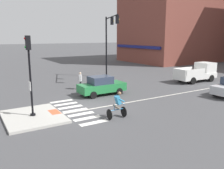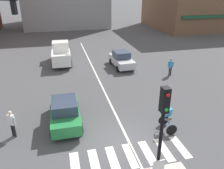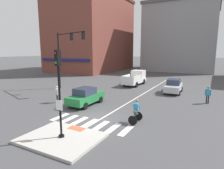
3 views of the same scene
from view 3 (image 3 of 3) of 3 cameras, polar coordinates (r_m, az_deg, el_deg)
ground_plane at (r=14.70m, az=-4.42°, el=-10.10°), size 300.00×300.00×0.00m
traffic_island at (r=11.88m, az=-14.65°, el=-15.04°), size 4.32×3.46×0.15m
tactile_pad_front at (r=12.80m, az=-10.40°, el=-12.61°), size 1.10×0.60×0.01m
signal_pole at (r=10.96m, az=-15.37°, el=-0.49°), size 0.44×0.38×4.92m
crosswalk_stripe_a at (r=15.62m, az=-15.11°, el=-9.18°), size 0.44×1.80×0.01m
crosswalk_stripe_b at (r=15.03m, az=-12.48°, el=-9.84°), size 0.44×1.80×0.01m
crosswalk_stripe_c at (r=14.47m, az=-9.63°, el=-10.52°), size 0.44×1.80×0.01m
crosswalk_stripe_d at (r=13.95m, az=-6.55°, el=-11.23°), size 0.44×1.80×0.01m
crosswalk_stripe_e at (r=13.48m, az=-3.22°, el=-11.95°), size 0.44×1.80×0.01m
crosswalk_stripe_f at (r=13.06m, az=0.35°, el=-12.68°), size 0.44×1.80×0.01m
crosswalk_stripe_g at (r=12.69m, az=4.16°, el=-13.41°), size 0.44×1.80×0.01m
lane_centre_line at (r=23.34m, az=9.37°, el=-2.63°), size 0.14×28.00×0.01m
traffic_light_mast at (r=25.15m, az=-13.55°, el=9.84°), size 5.91×2.23×7.33m
building_corner_left at (r=51.66m, az=-5.90°, el=14.68°), size 14.74×22.02×18.66m
building_far_block at (r=55.29m, az=19.92°, el=12.76°), size 16.98×17.98×16.58m
car_silver_eastbound_far at (r=24.50m, az=17.71°, el=-0.45°), size 1.99×4.17×1.64m
car_green_westbound_near at (r=18.31m, az=-7.77°, el=-3.48°), size 1.85×4.10×1.64m
pickup_truck_white_westbound_distant at (r=29.02m, az=6.94°, el=1.84°), size 2.13×5.13×2.08m
cyclist at (r=13.82m, az=7.08°, el=-7.64°), size 0.68×1.10×1.68m
pedestrian_at_curb_left at (r=19.58m, az=-15.92°, el=-2.38°), size 0.46×0.39×1.67m
pedestrian_waiting_far_side at (r=20.70m, az=26.45°, el=-2.39°), size 0.55×0.24×1.67m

